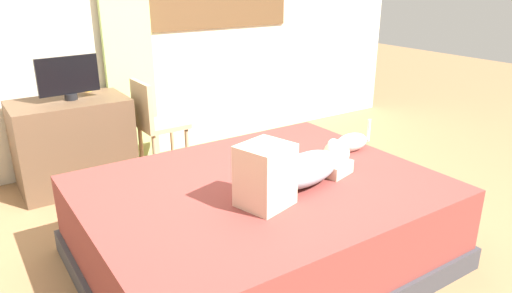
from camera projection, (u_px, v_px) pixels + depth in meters
The scene contains 10 objects.
ground_plane at pixel (282, 263), 2.94m from camera, with size 16.00×16.00×0.00m, color olive.
back_wall_with_window at pixel (134, 2), 4.25m from camera, with size 6.40×0.14×2.90m.
bed at pixel (261, 222), 2.90m from camera, with size 2.10×1.66×0.53m.
person_lying at pixel (296, 169), 2.71m from camera, with size 0.94×0.47×0.34m.
cat at pixel (349, 142), 3.28m from camera, with size 0.36×0.13×0.21m.
desk at pixel (74, 143), 3.92m from camera, with size 0.90×0.56×0.74m.
tv_monitor at pixel (68, 77), 3.74m from camera, with size 0.48×0.10×0.35m.
cup at pixel (87, 86), 4.06m from camera, with size 0.07×0.07×0.09m, color gold.
chair_by_desk at pixel (154, 121), 4.05m from camera, with size 0.39×0.39×0.86m.
curtain_left at pixel (126, 29), 4.16m from camera, with size 0.44×0.06×2.47m, color #ADCC75.
Camera 1 is at (-1.53, -1.99, 1.70)m, focal length 33.11 mm.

